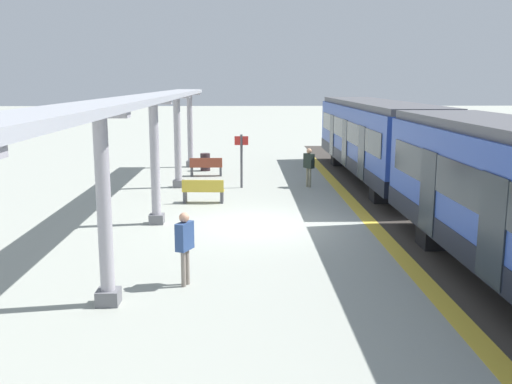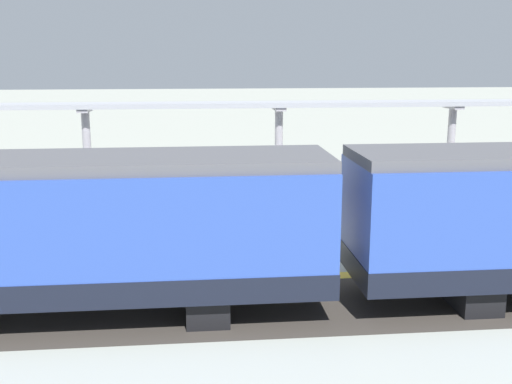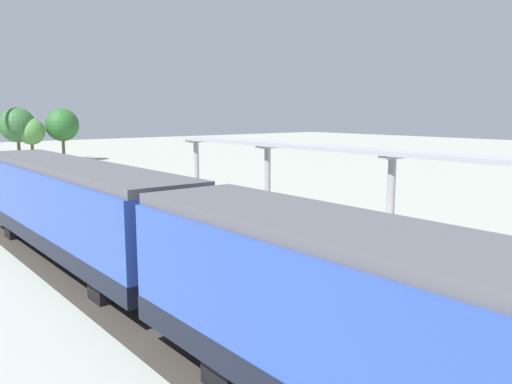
{
  "view_description": "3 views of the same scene",
  "coord_description": "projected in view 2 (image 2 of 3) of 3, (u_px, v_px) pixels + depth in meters",
  "views": [
    {
      "loc": [
        0.56,
        17.32,
        4.32
      ],
      "look_at": [
        0.2,
        2.2,
        1.44
      ],
      "focal_mm": 40.76,
      "sensor_mm": 36.0,
      "label": 1
    },
    {
      "loc": [
        -18.0,
        2.73,
        5.5
      ],
      "look_at": [
        -1.45,
        1.08,
        1.8
      ],
      "focal_mm": 43.0,
      "sensor_mm": 36.0,
      "label": 2
    },
    {
      "loc": [
        -11.39,
        -10.84,
        5.22
      ],
      "look_at": [
        0.85,
        4.3,
        2.19
      ],
      "focal_mm": 35.99,
      "sensor_mm": 36.0,
      "label": 3
    }
  ],
  "objects": [
    {
      "name": "ground_plane",
      "position": [
        286.0,
        238.0,
        18.94
      ],
      "size": [
        176.0,
        176.0,
        0.0
      ],
      "primitive_type": "plane",
      "color": "#9CA095"
    },
    {
      "name": "tactile_edge_strip",
      "position": [
        306.0,
        276.0,
        15.61
      ],
      "size": [
        0.46,
        32.05,
        0.01
      ],
      "primitive_type": "cube",
      "color": "gold",
      "rests_on": "ground"
    },
    {
      "name": "trackbed",
      "position": [
        320.0,
        305.0,
        13.83
      ],
      "size": [
        3.2,
        44.05,
        0.01
      ],
      "primitive_type": "cube",
      "color": "#38332D",
      "rests_on": "ground"
    },
    {
      "name": "canopy_pillar_second",
      "position": [
        450.0,
        157.0,
        22.27
      ],
      "size": [
        1.1,
        0.44,
        3.78
      ],
      "color": "slate",
      "rests_on": "ground"
    },
    {
      "name": "canopy_pillar_third",
      "position": [
        279.0,
        159.0,
        21.66
      ],
      "size": [
        1.1,
        0.44,
        3.78
      ],
      "color": "slate",
      "rests_on": "ground"
    },
    {
      "name": "canopy_pillar_fourth",
      "position": [
        88.0,
        163.0,
        21.02
      ],
      "size": [
        1.1,
        0.44,
        3.78
      ],
      "color": "slate",
      "rests_on": "ground"
    },
    {
      "name": "canopy_beam",
      "position": [
        275.0,
        104.0,
        21.22
      ],
      "size": [
        1.2,
        25.42,
        0.16
      ],
      "primitive_type": "cube",
      "color": "#A8AAB2",
      "rests_on": "canopy_pillar_nearest"
    },
    {
      "name": "bench_mid_platform",
      "position": [
        372.0,
        206.0,
        21.08
      ],
      "size": [
        1.52,
        0.51,
        0.86
      ],
      "color": "gold",
      "rests_on": "ground"
    },
    {
      "name": "platform_info_sign",
      "position": [
        476.0,
        188.0,
        19.84
      ],
      "size": [
        0.56,
        0.1,
        2.2
      ],
      "color": "#4C4C51",
      "rests_on": "ground"
    },
    {
      "name": "passenger_by_the_benches",
      "position": [
        115.0,
        197.0,
        19.94
      ],
      "size": [
        0.38,
        0.51,
        1.61
      ],
      "color": "gray",
      "rests_on": "ground"
    }
  ]
}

